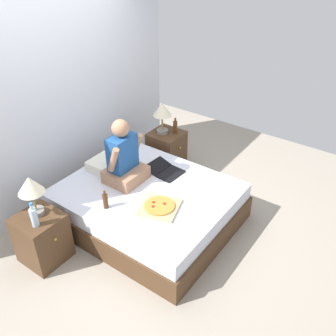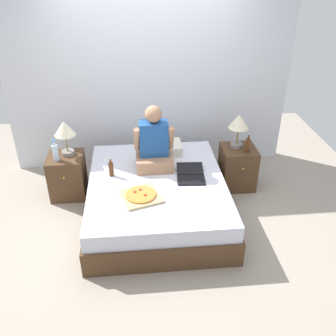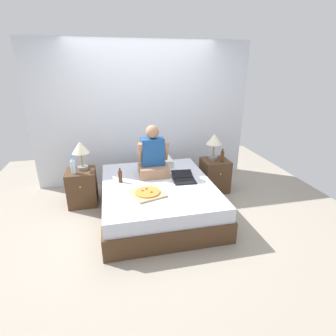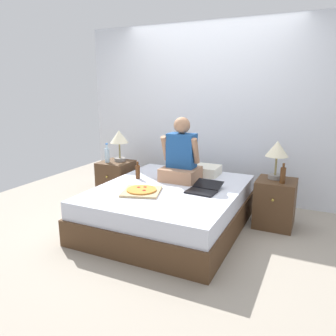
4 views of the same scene
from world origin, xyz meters
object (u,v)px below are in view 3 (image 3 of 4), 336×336
(lamp_on_right_nightstand, at_px, (214,141))
(pizza_box, at_px, (147,193))
(person_seated, at_px, (153,157))
(beer_bottle, at_px, (222,156))
(lamp_on_left_nightstand, at_px, (81,149))
(nightstand_right, at_px, (215,175))
(water_bottle, at_px, (73,166))
(bed, at_px, (158,198))
(laptop, at_px, (184,179))
(nightstand_left, at_px, (82,187))
(beer_bottle_on_bed, at_px, (120,176))

(lamp_on_right_nightstand, relative_size, pizza_box, 0.90)
(person_seated, bearing_deg, beer_bottle, 4.90)
(lamp_on_left_nightstand, height_order, nightstand_right, lamp_on_left_nightstand)
(water_bottle, bearing_deg, beer_bottle, -0.24)
(lamp_on_right_nightstand, bearing_deg, water_bottle, -176.49)
(lamp_on_right_nightstand, bearing_deg, beer_bottle, -56.31)
(bed, distance_m, water_bottle, 1.35)
(laptop, bearing_deg, nightstand_right, 35.72)
(lamp_on_right_nightstand, height_order, person_seated, person_seated)
(beer_bottle, bearing_deg, lamp_on_left_nightstand, 176.20)
(nightstand_right, xyz_separation_m, beer_bottle, (0.07, -0.10, 0.38))
(nightstand_left, xyz_separation_m, beer_bottle_on_bed, (0.59, -0.38, 0.29))
(nightstand_right, height_order, beer_bottle_on_bed, beer_bottle_on_bed)
(lamp_on_right_nightstand, bearing_deg, bed, -151.79)
(beer_bottle, relative_size, person_seated, 0.29)
(laptop, bearing_deg, lamp_on_left_nightstand, 159.12)
(nightstand_right, xyz_separation_m, lamp_on_right_nightstand, (-0.03, 0.05, 0.61))
(water_bottle, relative_size, beer_bottle_on_bed, 1.25)
(laptop, height_order, pizza_box, laptop)
(lamp_on_left_nightstand, bearing_deg, water_bottle, -130.60)
(nightstand_right, height_order, pizza_box, nightstand_right)
(bed, distance_m, lamp_on_left_nightstand, 1.39)
(lamp_on_right_nightstand, height_order, laptop, lamp_on_right_nightstand)
(laptop, distance_m, pizza_box, 0.69)
(beer_bottle, relative_size, beer_bottle_on_bed, 1.05)
(bed, xyz_separation_m, nightstand_left, (-1.12, 0.53, 0.04))
(bed, bearing_deg, laptop, 2.69)
(beer_bottle_on_bed, bearing_deg, pizza_box, -55.42)
(water_bottle, bearing_deg, nightstand_left, 48.35)
(water_bottle, distance_m, lamp_on_right_nightstand, 2.29)
(bed, height_order, pizza_box, pizza_box)
(lamp_on_left_nightstand, xyz_separation_m, person_seated, (1.07, -0.25, -0.12))
(laptop, bearing_deg, beer_bottle, 27.81)
(nightstand_left, height_order, lamp_on_right_nightstand, lamp_on_right_nightstand)
(lamp_on_left_nightstand, xyz_separation_m, beer_bottle, (2.26, -0.15, -0.23))
(nightstand_right, relative_size, beer_bottle_on_bed, 2.56)
(beer_bottle, distance_m, pizza_box, 1.58)
(person_seated, distance_m, pizza_box, 0.73)
(person_seated, bearing_deg, lamp_on_right_nightstand, 13.01)
(beer_bottle, relative_size, laptop, 0.53)
(bed, bearing_deg, lamp_on_left_nightstand, 151.57)
(pizza_box, height_order, beer_bottle_on_bed, beer_bottle_on_bed)
(beer_bottle_on_bed, bearing_deg, nightstand_left, 147.21)
(nightstand_left, height_order, person_seated, person_seated)
(nightstand_left, distance_m, beer_bottle_on_bed, 0.76)
(bed, xyz_separation_m, nightstand_right, (1.12, 0.53, 0.04))
(nightstand_right, xyz_separation_m, pizza_box, (-1.31, -0.86, 0.22))
(beer_bottle_on_bed, bearing_deg, lamp_on_left_nightstand, 141.99)
(nightstand_left, xyz_separation_m, lamp_on_left_nightstand, (0.04, 0.05, 0.61))
(water_bottle, distance_m, beer_bottle_on_bed, 0.74)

